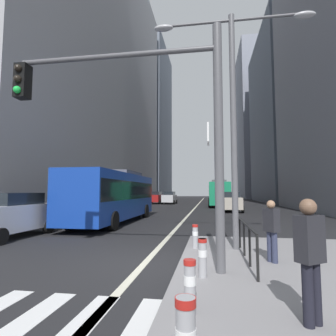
{
  "coord_description": "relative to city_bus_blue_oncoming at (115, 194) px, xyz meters",
  "views": [
    {
      "loc": [
        1.84,
        -7.52,
        2.02
      ],
      "look_at": [
        -3.49,
        26.61,
        4.97
      ],
      "focal_mm": 28.86,
      "sensor_mm": 36.0,
      "label": 1
    }
  ],
  "objects": [
    {
      "name": "ground_plane",
      "position": [
        4.26,
        10.71,
        -1.84
      ],
      "size": [
        160.0,
        160.0,
        0.0
      ],
      "primitive_type": "plane",
      "color": "black"
    },
    {
      "name": "lane_centre_line",
      "position": [
        4.26,
        20.71,
        -1.83
      ],
      "size": [
        0.2,
        80.0,
        0.01
      ],
      "primitive_type": "cube",
      "color": "beige",
      "rests_on": "ground"
    },
    {
      "name": "office_tower_left_near",
      "position": [
        -11.74,
        7.07,
        15.68
      ],
      "size": [
        12.81,
        21.98,
        35.02
      ],
      "primitive_type": "cube",
      "color": "#9E9EA3",
      "rests_on": "ground"
    },
    {
      "name": "office_tower_left_mid",
      "position": [
        -11.74,
        33.87,
        19.86
      ],
      "size": [
        10.42,
        25.2,
        43.4
      ],
      "primitive_type": "cube",
      "color": "#9E9EA3",
      "rests_on": "ground"
    },
    {
      "name": "office_tower_left_far",
      "position": [
        -11.74,
        60.4,
        20.66
      ],
      "size": [
        10.62,
        22.79,
        44.99
      ],
      "primitive_type": "cube",
      "color": "slate",
      "rests_on": "ground"
    },
    {
      "name": "office_tower_right_mid",
      "position": [
        21.26,
        36.63,
        14.16
      ],
      "size": [
        11.34,
        23.54,
        31.99
      ],
      "primitive_type": "cube",
      "color": "slate",
      "rests_on": "ground"
    },
    {
      "name": "office_tower_right_far",
      "position": [
        21.26,
        63.63,
        19.72
      ],
      "size": [
        12.97,
        20.93,
        43.1
      ],
      "primitive_type": "cube",
      "color": "slate",
      "rests_on": "ground"
    },
    {
      "name": "city_bus_blue_oncoming",
      "position": [
        0.0,
        0.0,
        0.0
      ],
      "size": [
        2.71,
        10.86,
        3.4
      ],
      "color": "#14389E",
      "rests_on": "ground"
    },
    {
      "name": "sedan_white_oncoming",
      "position": [
        -2.55,
        -6.12,
        -0.85
      ],
      "size": [
        2.15,
        4.35,
        1.94
      ],
      "color": "silver",
      "rests_on": "ground"
    },
    {
      "name": "city_bus_red_receding",
      "position": [
        7.19,
        20.53,
        0.0
      ],
      "size": [
        2.74,
        11.38,
        3.4
      ],
      "color": "#198456",
      "rests_on": "ground"
    },
    {
      "name": "city_bus_red_distant",
      "position": [
        7.44,
        42.67,
        0.0
      ],
      "size": [
        2.89,
        11.22,
        3.4
      ],
      "color": "red",
      "rests_on": "ground"
    },
    {
      "name": "car_oncoming_mid",
      "position": [
        -2.54,
        25.66,
        -0.85
      ],
      "size": [
        2.11,
        4.18,
        1.94
      ],
      "color": "maroon",
      "rests_on": "ground"
    },
    {
      "name": "car_receding_near",
      "position": [
        8.66,
        32.47,
        -0.85
      ],
      "size": [
        2.08,
        4.38,
        1.94
      ],
      "color": "black",
      "rests_on": "ground"
    },
    {
      "name": "car_receding_far",
      "position": [
        8.12,
        10.53,
        -0.84
      ],
      "size": [
        2.07,
        4.51,
        1.94
      ],
      "color": "#B2A899",
      "rests_on": "ground"
    },
    {
      "name": "car_oncoming_far",
      "position": [
        -0.25,
        25.31,
        -0.85
      ],
      "size": [
        2.13,
        4.07,
        1.94
      ],
      "color": "silver",
      "rests_on": "ground"
    },
    {
      "name": "traffic_signal_gantry",
      "position": [
        4.49,
        -10.34,
        2.25
      ],
      "size": [
        5.56,
        0.65,
        6.0
      ],
      "color": "#515156",
      "rests_on": "median_island"
    },
    {
      "name": "street_lamp_post",
      "position": [
        6.9,
        -7.65,
        3.45
      ],
      "size": [
        5.5,
        0.32,
        8.0
      ],
      "color": "#56565B",
      "rests_on": "median_island"
    },
    {
      "name": "bollard_left",
      "position": [
        5.77,
        -12.52,
        -1.23
      ],
      "size": [
        0.2,
        0.2,
        0.81
      ],
      "color": "#99999E",
      "rests_on": "median_island"
    },
    {
      "name": "bollard_right",
      "position": [
        5.91,
        -10.72,
        -1.22
      ],
      "size": [
        0.2,
        0.2,
        0.83
      ],
      "color": "#99999E",
      "rests_on": "median_island"
    },
    {
      "name": "bollard_back",
      "position": [
        5.59,
        -7.72,
        -1.26
      ],
      "size": [
        0.2,
        0.2,
        0.76
      ],
      "color": "#99999E",
      "rests_on": "median_island"
    },
    {
      "name": "pedestrian_railing",
      "position": [
        7.06,
        -9.13,
        -0.99
      ],
      "size": [
        0.06,
        3.45,
        0.98
      ],
      "color": "black",
      "rests_on": "median_island"
    },
    {
      "name": "pedestrian_waiting",
      "position": [
        7.49,
        -12.61,
        -0.7
      ],
      "size": [
        0.45,
        0.41,
        1.76
      ],
      "color": "black",
      "rests_on": "median_island"
    },
    {
      "name": "pedestrian_walking",
      "position": [
        7.7,
        -9.2,
        -0.79
      ],
      "size": [
        0.41,
        0.45,
        1.63
      ],
      "color": "#2D334C",
      "rests_on": "median_island"
    }
  ]
}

